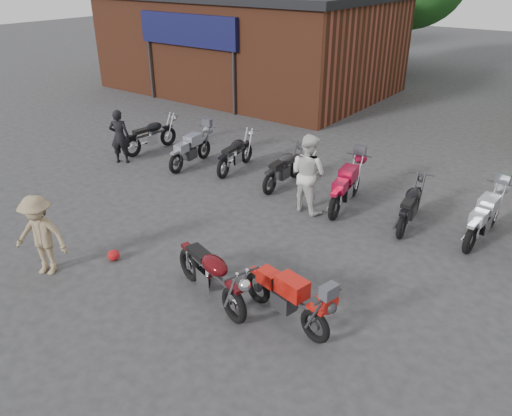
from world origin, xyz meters
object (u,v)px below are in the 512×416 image
Objects in this scene: row_bike_4 at (346,184)px; row_bike_2 at (236,152)px; vintage_motorcycle at (211,272)px; person_light at (308,173)px; sportbike at (287,295)px; row_bike_5 at (411,203)px; helmet at (114,255)px; row_bike_0 at (151,134)px; row_bike_1 at (191,148)px; row_bike_6 at (485,215)px; person_dark at (120,137)px; person_tan at (40,236)px; row_bike_3 at (284,166)px.

row_bike_2 is at bearing 75.94° from row_bike_4.
vintage_motorcycle is 4.12m from person_light.
sportbike is 4.52m from row_bike_5.
row_bike_0 is (-4.23, 4.95, 0.45)m from helmet.
row_bike_6 is (7.99, 0.51, 0.03)m from row_bike_1.
vintage_motorcycle is at bearing -121.45° from row_bike_0.
row_bike_6 is at bearing -99.53° from row_bike_2.
person_light is (6.08, 0.55, 0.15)m from person_dark.
person_dark is 0.81× the size of row_bike_6.
vintage_motorcycle is 2.51m from helmet.
row_bike_5 is at bearing 155.89° from person_dark.
person_tan is at bearing -149.09° from sportbike.
row_bike_0 is at bearing 2.80° from person_light.
row_bike_0 is 1.04× the size of row_bike_3.
row_bike_0 is at bearing 130.54° from helmet.
vintage_motorcycle reaches higher than row_bike_3.
row_bike_1 is 0.92× the size of row_bike_4.
row_bike_1 is at bearing 94.08° from row_bike_3.
person_dark is at bearing -173.81° from row_bike_0.
person_tan is 0.86× the size of row_bike_1.
vintage_motorcycle is 1.10× the size of row_bike_3.
person_dark is 1.27m from row_bike_0.
helmet is 0.13× the size of person_light.
helmet is at bearing 105.64° from person_dark.
row_bike_5 is at bearing 97.99° from sportbike.
row_bike_0 is 0.96× the size of row_bike_4.
helmet is 0.15× the size of person_dark.
row_bike_1 is 3.00m from row_bike_3.
row_bike_3 is 0.95× the size of row_bike_6.
person_light is at bearing 129.17° from sportbike.
person_light reaches higher than sportbike.
person_tan is 0.82× the size of row_bike_6.
row_bike_5 is (1.60, 0.03, -0.05)m from row_bike_4.
person_tan is at bearing 93.66° from person_dark.
sportbike is 5.67m from row_bike_3.
row_bike_5 is (2.25, 0.74, -0.41)m from person_light.
vintage_motorcycle is 3.36m from person_tan.
row_bike_1 is at bearing 157.43° from sportbike.
person_light is at bearing 108.65° from row_bike_6.
row_bike_4 is at bearing -123.46° from person_light.
person_light is (-0.56, 4.06, 0.35)m from vintage_motorcycle.
person_tan reaches higher than person_dark.
row_bike_2 is at bearing 142.55° from vintage_motorcycle.
person_light is at bearing 127.98° from row_bike_4.
row_bike_6 is (3.18, 5.09, -0.03)m from vintage_motorcycle.
person_light is 3.18m from row_bike_2.
vintage_motorcycle is 6.64m from row_bike_1.
person_light is at bearing 65.94° from helmet.
row_bike_6 is (5.02, 0.11, 0.03)m from row_bike_3.
row_bike_3 is at bearing 83.15° from helmet.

